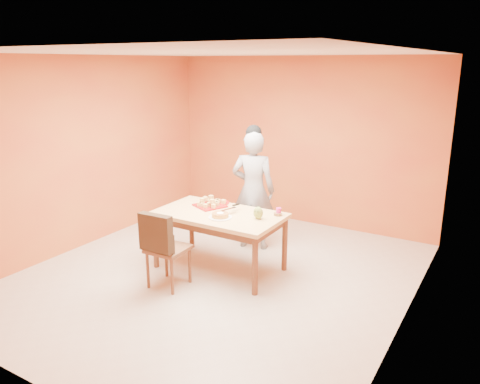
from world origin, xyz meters
The scene contains 17 objects.
floor centered at (0.00, 0.00, 0.00)m, with size 5.00×5.00×0.00m, color beige.
ceiling centered at (0.00, 0.00, 2.70)m, with size 5.00×5.00×0.00m, color silver.
wall_back centered at (0.00, 2.50, 1.35)m, with size 4.50×4.50×0.00m, color #C06C2C.
wall_left centered at (-2.25, 0.00, 1.35)m, with size 5.00×5.00×0.00m, color #C06C2C.
wall_right centered at (2.25, 0.00, 1.35)m, with size 5.00×5.00×0.00m, color #C06C2C.
dining_table centered at (-0.09, 0.21, 0.67)m, with size 1.60×0.90×0.76m.
dining_chair centered at (-0.35, -0.52, 0.50)m, with size 0.46×0.53×0.96m.
pastry_pile centered at (-0.34, 0.38, 0.83)m, with size 0.32×0.32×0.10m, color #EAC163, non-canonical shape.
person centered at (-0.09, 1.09, 0.85)m, with size 0.62×0.41×1.70m, color gray.
pastry_platter centered at (-0.34, 0.38, 0.77)m, with size 0.35×0.35×0.02m, color maroon.
red_dinner_plate centered at (-0.32, 0.56, 0.77)m, with size 0.28×0.28×0.02m, color maroon.
white_cake_plate centered at (0.03, 0.05, 0.77)m, with size 0.29×0.29×0.01m, color white.
sponge_cake centered at (0.03, 0.05, 0.80)m, with size 0.21×0.21×0.05m, color gold.
cake_server centered at (0.04, 0.23, 0.83)m, with size 0.04×0.23×0.01m, color white.
egg_ornament centered at (0.45, 0.26, 0.84)m, with size 0.12×0.10×0.15m, color olive.
magenta_glass centered at (0.59, 0.52, 0.81)m, with size 0.06×0.06×0.09m, color #D6208A.
checker_tin centered at (0.59, 0.50, 0.78)m, with size 0.10×0.10×0.03m, color #321F0D.
Camera 1 is at (3.03, -4.47, 2.60)m, focal length 35.00 mm.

